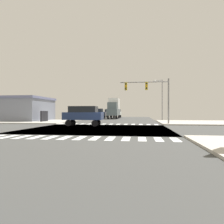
{
  "coord_description": "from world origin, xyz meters",
  "views": [
    {
      "loc": [
        4.09,
        -20.21,
        1.72
      ],
      "look_at": [
        0.65,
        5.34,
        1.65
      ],
      "focal_mm": 32.97,
      "sensor_mm": 36.0,
      "label": 1
    }
  ],
  "objects_px": {
    "street_lamp": "(161,96)",
    "suv_queued_2": "(117,113)",
    "suv_farside_1": "(108,113)",
    "suv_leading_3": "(83,114)",
    "box_truck_nearside_1": "(114,108)",
    "pickup_trailing_1": "(99,113)",
    "bank_building": "(15,109)",
    "traffic_signal_mast": "(149,91)"
  },
  "relations": [
    {
      "from": "suv_farside_1",
      "to": "pickup_trailing_1",
      "type": "height_order",
      "value": "pickup_trailing_1"
    },
    {
      "from": "box_truck_nearside_1",
      "to": "pickup_trailing_1",
      "type": "relative_size",
      "value": 1.41
    },
    {
      "from": "street_lamp",
      "to": "box_truck_nearside_1",
      "type": "xyz_separation_m",
      "value": [
        -10.13,
        8.19,
        -2.12
      ]
    },
    {
      "from": "box_truck_nearside_1",
      "to": "bank_building",
      "type": "bearing_deg",
      "value": 40.42
    },
    {
      "from": "suv_farside_1",
      "to": "pickup_trailing_1",
      "type": "xyz_separation_m",
      "value": [
        0.0,
        -13.98,
        -0.1
      ]
    },
    {
      "from": "suv_farside_1",
      "to": "pickup_trailing_1",
      "type": "distance_m",
      "value": 13.98
    },
    {
      "from": "pickup_trailing_1",
      "to": "street_lamp",
      "type": "bearing_deg",
      "value": 157.58
    },
    {
      "from": "traffic_signal_mast",
      "to": "suv_leading_3",
      "type": "distance_m",
      "value": 9.27
    },
    {
      "from": "suv_queued_2",
      "to": "suv_leading_3",
      "type": "distance_m",
      "value": 32.12
    },
    {
      "from": "street_lamp",
      "to": "suv_leading_3",
      "type": "height_order",
      "value": "street_lamp"
    },
    {
      "from": "street_lamp",
      "to": "pickup_trailing_1",
      "type": "xyz_separation_m",
      "value": [
        -13.13,
        5.42,
        -3.39
      ]
    },
    {
      "from": "street_lamp",
      "to": "suv_queued_2",
      "type": "distance_m",
      "value": 18.84
    },
    {
      "from": "suv_queued_2",
      "to": "suv_farside_1",
      "type": "bearing_deg",
      "value": -52.09
    },
    {
      "from": "box_truck_nearside_1",
      "to": "suv_farside_1",
      "type": "relative_size",
      "value": 1.57
    },
    {
      "from": "box_truck_nearside_1",
      "to": "suv_queued_2",
      "type": "distance_m",
      "value": 7.44
    },
    {
      "from": "suv_farside_1",
      "to": "traffic_signal_mast",
      "type": "bearing_deg",
      "value": 107.81
    },
    {
      "from": "suv_farside_1",
      "to": "pickup_trailing_1",
      "type": "bearing_deg",
      "value": 90.0
    },
    {
      "from": "traffic_signal_mast",
      "to": "suv_leading_3",
      "type": "relative_size",
      "value": 1.4
    },
    {
      "from": "box_truck_nearside_1",
      "to": "suv_farside_1",
      "type": "xyz_separation_m",
      "value": [
        -3.0,
        11.2,
        -1.17
      ]
    },
    {
      "from": "street_lamp",
      "to": "pickup_trailing_1",
      "type": "relative_size",
      "value": 1.53
    },
    {
      "from": "suv_farside_1",
      "to": "suv_leading_3",
      "type": "distance_m",
      "value": 36.05
    },
    {
      "from": "traffic_signal_mast",
      "to": "bank_building",
      "type": "distance_m",
      "value": 24.77
    },
    {
      "from": "bank_building",
      "to": "suv_farside_1",
      "type": "distance_m",
      "value": 28.48
    },
    {
      "from": "suv_queued_2",
      "to": "suv_leading_3",
      "type": "relative_size",
      "value": 1.0
    },
    {
      "from": "suv_leading_3",
      "to": "box_truck_nearside_1",
      "type": "bearing_deg",
      "value": 178.75
    },
    {
      "from": "traffic_signal_mast",
      "to": "street_lamp",
      "type": "height_order",
      "value": "street_lamp"
    },
    {
      "from": "suv_farside_1",
      "to": "suv_queued_2",
      "type": "relative_size",
      "value": 1.0
    },
    {
      "from": "traffic_signal_mast",
      "to": "bank_building",
      "type": "xyz_separation_m",
      "value": [
        -23.67,
        6.94,
        -2.31
      ]
    },
    {
      "from": "traffic_signal_mast",
      "to": "street_lamp",
      "type": "bearing_deg",
      "value": 77.43
    },
    {
      "from": "suv_farside_1",
      "to": "box_truck_nearside_1",
      "type": "bearing_deg",
      "value": 105.0
    },
    {
      "from": "street_lamp",
      "to": "box_truck_nearside_1",
      "type": "distance_m",
      "value": 13.2
    },
    {
      "from": "street_lamp",
      "to": "suv_queued_2",
      "type": "height_order",
      "value": "street_lamp"
    },
    {
      "from": "traffic_signal_mast",
      "to": "suv_queued_2",
      "type": "distance_m",
      "value": 29.31
    },
    {
      "from": "street_lamp",
      "to": "bank_building",
      "type": "height_order",
      "value": "street_lamp"
    },
    {
      "from": "suv_queued_2",
      "to": "pickup_trailing_1",
      "type": "height_order",
      "value": "pickup_trailing_1"
    },
    {
      "from": "street_lamp",
      "to": "suv_farside_1",
      "type": "distance_m",
      "value": 23.65
    },
    {
      "from": "street_lamp",
      "to": "bank_building",
      "type": "distance_m",
      "value": 27.23
    },
    {
      "from": "box_truck_nearside_1",
      "to": "suv_leading_3",
      "type": "xyz_separation_m",
      "value": [
        -0.54,
        -24.77,
        -1.17
      ]
    },
    {
      "from": "traffic_signal_mast",
      "to": "street_lamp",
      "type": "xyz_separation_m",
      "value": [
        2.83,
        12.68,
        0.23
      ]
    },
    {
      "from": "street_lamp",
      "to": "suv_queued_2",
      "type": "xyz_separation_m",
      "value": [
        -10.13,
        15.54,
        -3.29
      ]
    },
    {
      "from": "suv_farside_1",
      "to": "suv_queued_2",
      "type": "bearing_deg",
      "value": 127.91
    },
    {
      "from": "street_lamp",
      "to": "suv_leading_3",
      "type": "distance_m",
      "value": 19.99
    }
  ]
}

